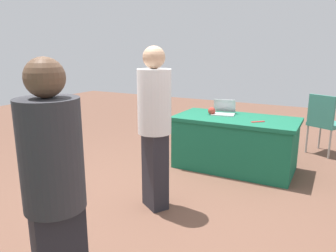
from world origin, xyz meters
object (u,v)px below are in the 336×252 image
yarn_ball (212,111)px  scissors_red (258,122)px  table_foreground (235,143)px  person_attendee_standing (54,188)px  chair_tucked_left (324,120)px  laptop_silver (224,112)px  person_presenter (155,121)px

yarn_ball → scissors_red: bearing=166.7°
table_foreground → scissors_red: scissors_red is taller
person_attendee_standing → table_foreground: bearing=24.7°
chair_tucked_left → person_attendee_standing: bearing=-78.7°
person_attendee_standing → laptop_silver: person_attendee_standing is taller
chair_tucked_left → scissors_red: chair_tucked_left is taller
laptop_silver → person_attendee_standing: bearing=80.8°
chair_tucked_left → laptop_silver: chair_tucked_left is taller
chair_tucked_left → person_attendee_standing: (1.15, 4.37, 0.34)m
laptop_silver → yarn_ball: (0.14, 0.11, 0.01)m
laptop_silver → yarn_ball: laptop_silver is taller
person_presenter → scissors_red: size_ratio=9.37×
table_foreground → laptop_silver: (0.23, -0.13, 0.40)m
person_attendee_standing → yarn_ball: bearing=31.5°
person_presenter → scissors_red: bearing=94.2°
chair_tucked_left → person_presenter: person_presenter is taller
person_presenter → person_attendee_standing: person_presenter is taller
person_attendee_standing → scissors_red: bearing=18.3°
person_attendee_standing → chair_tucked_left: bearing=11.9°
scissors_red → yarn_ball: bearing=-55.5°
chair_tucked_left → person_presenter: bearing=-91.2°
person_attendee_standing → person_presenter: bearing=37.0°
person_attendee_standing → yarn_ball: size_ratio=15.15×
person_presenter → laptop_silver: size_ratio=4.57×
table_foreground → person_attendee_standing: person_attendee_standing is taller
laptop_silver → scissors_red: 0.62m
table_foreground → chair_tucked_left: (-1.05, -1.27, 0.19)m
person_presenter → laptop_silver: bearing=116.1°
person_attendee_standing → laptop_silver: size_ratio=4.39×
laptop_silver → yarn_ball: size_ratio=3.45×
person_presenter → yarn_ball: 1.56m
table_foreground → scissors_red: bearing=156.9°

